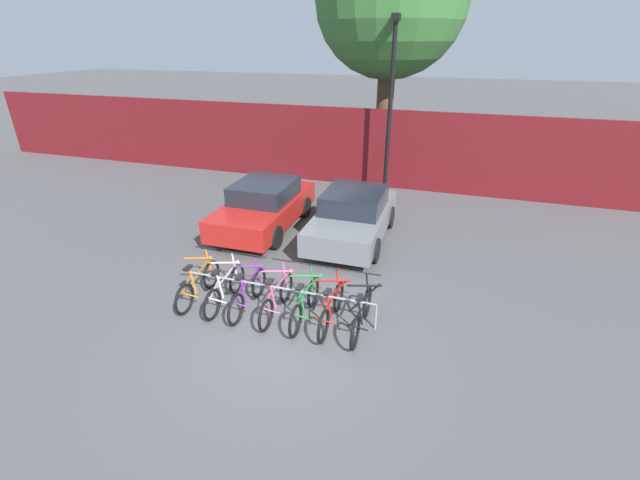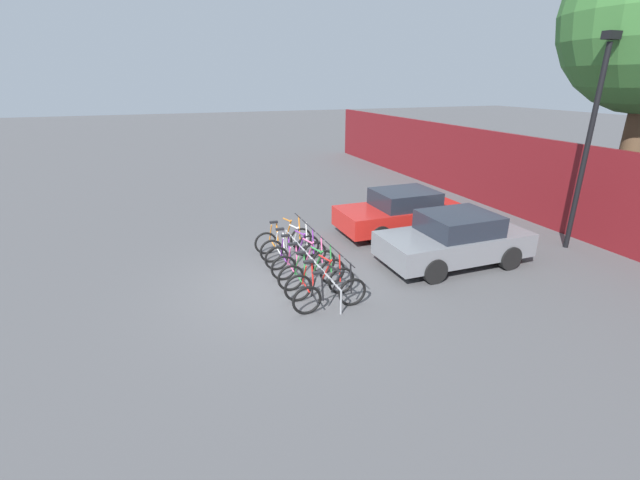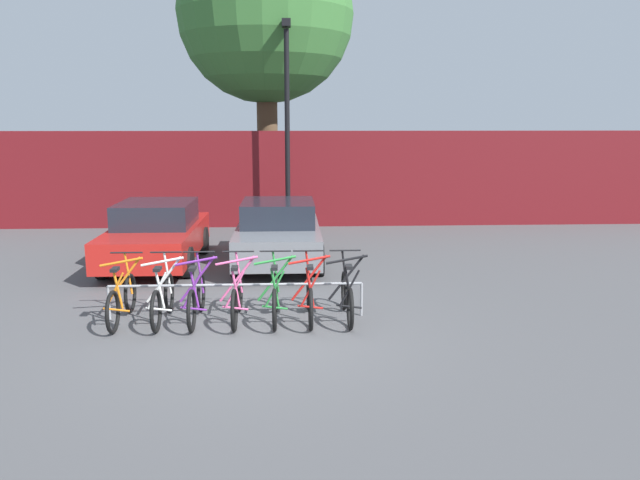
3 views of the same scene
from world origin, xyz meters
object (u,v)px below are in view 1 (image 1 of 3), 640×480
(bicycle_red, at_px, (331,309))
(car_grey, at_px, (353,216))
(bicycle_black, at_px, (362,314))
(bicycle_purple, at_px, (248,293))
(car_red, at_px, (264,206))
(bicycle_orange, at_px, (198,284))
(bicycle_pink, at_px, (277,299))
(bicycle_white, at_px, (225,289))
(tree_behind_hoarding, at_px, (391,0))
(bike_rack, at_px, (278,290))
(lamp_post, at_px, (390,101))
(bicycle_green, at_px, (305,304))

(bicycle_red, relative_size, car_grey, 0.43)
(bicycle_black, xyz_separation_m, car_grey, (-1.17, 4.05, 0.31))
(bicycle_purple, distance_m, bicycle_black, 2.41)
(bicycle_black, relative_size, car_red, 0.42)
(bicycle_orange, distance_m, bicycle_purple, 1.18)
(car_red, bearing_deg, bicycle_red, -51.09)
(bicycle_pink, xyz_separation_m, car_red, (-2.09, 4.03, 0.31))
(bicycle_black, bearing_deg, bicycle_red, -179.17)
(bicycle_white, relative_size, car_red, 0.42)
(bicycle_white, relative_size, tree_behind_hoarding, 0.19)
(bicycle_white, xyz_separation_m, car_grey, (1.77, 4.05, 0.31))
(bike_rack, relative_size, car_grey, 1.03)
(bicycle_red, height_order, tree_behind_hoarding, tree_behind_hoarding)
(tree_behind_hoarding, bearing_deg, bicycle_orange, -100.39)
(car_red, distance_m, lamp_post, 5.53)
(bicycle_purple, bearing_deg, bicycle_black, 1.57)
(bicycle_pink, relative_size, lamp_post, 0.29)
(bicycle_pink, relative_size, bicycle_red, 1.00)
(bicycle_black, distance_m, lamp_post, 8.54)
(bicycle_purple, relative_size, tree_behind_hoarding, 0.19)
(bicycle_orange, relative_size, bicycle_red, 1.00)
(lamp_post, bearing_deg, bicycle_white, -103.96)
(lamp_post, distance_m, tree_behind_hoarding, 4.24)
(car_grey, bearing_deg, bike_rack, -99.02)
(bike_rack, distance_m, bicycle_red, 1.20)
(bicycle_purple, xyz_separation_m, bicycle_black, (2.41, 0.00, 0.00))
(bicycle_white, xyz_separation_m, car_red, (-0.92, 4.03, 0.31))
(bicycle_green, distance_m, tree_behind_hoarding, 12.34)
(bicycle_green, bearing_deg, bike_rack, 169.41)
(bike_rack, xyz_separation_m, tree_behind_hoarding, (0.18, 10.62, 5.89))
(bicycle_purple, distance_m, bicycle_red, 1.80)
(bicycle_orange, bearing_deg, bicycle_green, 1.73)
(bicycle_green, xyz_separation_m, tree_behind_hoarding, (-0.45, 10.77, 6.00))
(bike_rack, relative_size, bicycle_orange, 2.41)
(car_red, bearing_deg, bike_rack, -61.97)
(bike_rack, relative_size, bicycle_purple, 2.41)
(bicycle_orange, xyz_separation_m, bicycle_red, (2.98, 0.00, 0.00))
(car_grey, bearing_deg, car_red, -179.49)
(lamp_post, bearing_deg, tree_behind_hoarding, 103.06)
(car_grey, relative_size, lamp_post, 0.68)
(bicycle_orange, distance_m, bicycle_black, 3.59)
(bicycle_pink, bearing_deg, bike_rack, 99.75)
(bike_rack, height_order, bicycle_purple, bicycle_purple)
(car_red, xyz_separation_m, car_grey, (2.69, 0.02, -0.00))
(bicycle_black, bearing_deg, bicycle_purple, -179.17)
(bicycle_purple, height_order, bicycle_black, same)
(bicycle_orange, height_order, bicycle_pink, same)
(bicycle_green, bearing_deg, bicycle_pink, -177.44)
(bicycle_red, distance_m, car_grey, 4.11)
(bicycle_white, distance_m, bicycle_green, 1.79)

